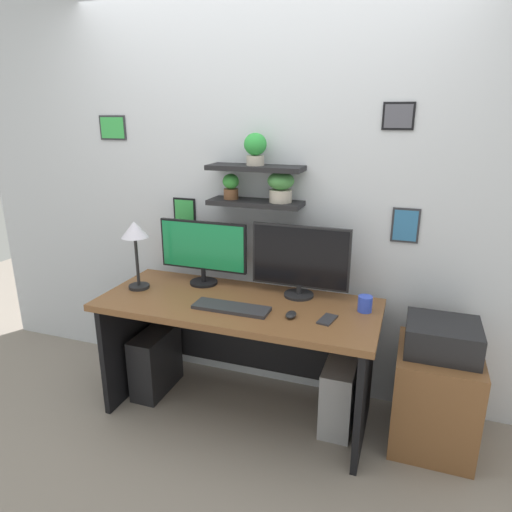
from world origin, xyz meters
The scene contains 14 objects.
ground_plane centered at (0.00, 0.00, 0.00)m, with size 8.00×8.00×0.00m, color gray.
back_wall_assembly centered at (0.00, 0.44, 1.35)m, with size 4.40×0.24×2.70m.
desk centered at (0.00, 0.06, 0.54)m, with size 1.65×0.68×0.75m.
monitor_left centered at (-0.32, 0.22, 0.98)m, with size 0.59×0.18×0.41m.
monitor_right centered at (0.32, 0.22, 0.98)m, with size 0.59×0.18×0.44m.
keyboard centered at (0.01, -0.11, 0.76)m, with size 0.44×0.14×0.02m, color #2D2D33.
computer_mouse centered at (0.35, -0.10, 0.77)m, with size 0.06×0.09×0.03m, color black.
desk_lamp centered at (-0.67, 0.00, 1.09)m, with size 0.17×0.17×0.43m.
cell_phone centered at (0.55, -0.07, 0.76)m, with size 0.07×0.14×0.01m, color #2D2D33.
coffee_mug centered at (0.72, 0.12, 0.80)m, with size 0.08×0.08×0.09m, color blue.
drawer_cabinet centered at (1.14, 0.12, 0.29)m, with size 0.44×0.50×0.57m, color brown.
printer centered at (1.14, 0.12, 0.66)m, with size 0.38×0.34×0.17m, color black.
computer_tower_left centered at (-0.61, 0.04, 0.21)m, with size 0.18×0.40×0.43m, color black.
computer_tower_right centered at (0.62, 0.10, 0.21)m, with size 0.18×0.40×0.41m, color #99999E.
Camera 1 is at (0.93, -2.29, 1.81)m, focal length 31.79 mm.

